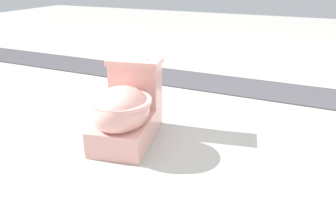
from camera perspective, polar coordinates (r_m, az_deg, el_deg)
name	(u,v)px	position (r m, az deg, el deg)	size (l,w,h in m)	color
ground_plane	(151,129)	(2.37, -2.93, -4.28)	(14.00, 14.00, 0.00)	#A8A59E
gravel_strip	(252,88)	(3.28, 14.49, 2.87)	(0.56, 8.00, 0.01)	#423F44
toilet	(126,109)	(2.16, -7.31, -0.75)	(0.69, 0.49, 0.52)	#E09E93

